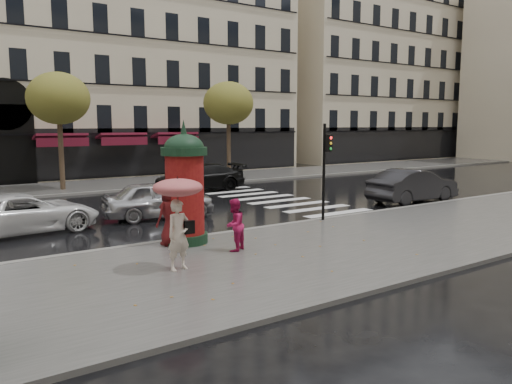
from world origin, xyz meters
TOP-DOWN VIEW (x-y plane):
  - ground at (0.00, 0.00)m, footprint 160.00×160.00m
  - near_sidewalk at (0.00, -0.50)m, footprint 90.00×7.00m
  - far_sidewalk at (0.00, 19.00)m, footprint 90.00×6.00m
  - near_kerb at (0.00, 3.00)m, footprint 90.00×0.25m
  - far_kerb at (0.00, 16.00)m, footprint 90.00×0.25m
  - zebra_crossing at (6.00, 9.60)m, footprint 3.60×11.75m
  - bldg_far_corner at (6.00, 30.00)m, footprint 26.00×14.00m
  - bldg_far_right at (34.00, 30.00)m, footprint 24.00×14.00m
  - tree_far_left at (-2.00, 18.00)m, footprint 3.40×3.40m
  - tree_far_right at (9.00, 18.00)m, footprint 3.40×3.40m
  - woman_umbrella at (-3.49, -0.16)m, footprint 1.24×1.24m
  - woman_red at (-1.34, 0.67)m, footprint 0.93×0.88m
  - man_burgundy at (-2.54, 2.40)m, footprint 1.02×0.78m
  - morris_column at (-2.04, 2.40)m, footprint 1.41×1.41m
  - traffic_light at (4.02, 2.73)m, footprint 0.26×0.36m
  - car_silver at (-0.81, 7.29)m, footprint 4.66×2.37m
  - car_darkgrey at (11.08, 4.20)m, footprint 4.92×1.72m
  - car_white at (-5.79, 7.28)m, footprint 5.19×2.78m
  - car_black at (4.46, 13.80)m, footprint 5.45×2.55m

SIDE VIEW (x-z plane):
  - ground at x=0.00m, z-range 0.00..0.00m
  - zebra_crossing at x=6.00m, z-range 0.00..0.01m
  - near_sidewalk at x=0.00m, z-range 0.00..0.12m
  - far_sidewalk at x=0.00m, z-range 0.00..0.12m
  - near_kerb at x=0.00m, z-range 0.00..0.14m
  - far_kerb at x=0.00m, z-range 0.00..0.14m
  - car_white at x=-5.79m, z-range 0.00..1.39m
  - car_silver at x=-0.81m, z-range 0.00..1.52m
  - car_black at x=4.46m, z-range 0.00..1.54m
  - car_darkgrey at x=11.08m, z-range 0.00..1.62m
  - woman_red at x=-1.34m, z-range 0.12..1.65m
  - man_burgundy at x=-2.54m, z-range 0.12..1.97m
  - woman_umbrella at x=-3.49m, z-range 0.50..2.89m
  - morris_column at x=-2.04m, z-range 0.04..3.82m
  - traffic_light at x=4.02m, z-range 0.51..4.18m
  - tree_far_left at x=-2.00m, z-range 1.85..8.49m
  - tree_far_right at x=9.00m, z-range 1.85..8.49m
  - bldg_far_corner at x=6.00m, z-range -0.14..22.76m
  - bldg_far_right at x=34.00m, z-range -0.14..22.76m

